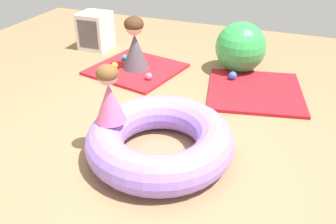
{
  "coord_description": "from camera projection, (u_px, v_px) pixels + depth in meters",
  "views": [
    {
      "loc": [
        1.19,
        -2.59,
        2.03
      ],
      "look_at": [
        0.15,
        0.06,
        0.36
      ],
      "focal_mm": 38.46,
      "sensor_mm": 36.0,
      "label": 1
    }
  ],
  "objects": [
    {
      "name": "play_ball_pink",
      "position": [
        149.0,
        76.0,
        4.62
      ],
      "size": [
        0.09,
        0.09,
        0.09
      ],
      "primitive_type": "sphere",
      "color": "pink",
      "rests_on": "gym_mat_near_right"
    },
    {
      "name": "play_ball_teal",
      "position": [
        125.0,
        58.0,
        5.18
      ],
      "size": [
        0.09,
        0.09,
        0.09
      ],
      "primitive_type": "sphere",
      "color": "teal",
      "rests_on": "gym_mat_near_right"
    },
    {
      "name": "exercise_ball_large",
      "position": [
        241.0,
        47.0,
        4.82
      ],
      "size": [
        0.68,
        0.68,
        0.68
      ],
      "primitive_type": "sphere",
      "color": "green",
      "rests_on": "ground"
    },
    {
      "name": "gym_mat_near_right",
      "position": [
        136.0,
        69.0,
        4.98
      ],
      "size": [
        1.31,
        1.27,
        0.04
      ],
      "primitive_type": "cube",
      "rotation": [
        0.0,
        0.0,
        -0.21
      ],
      "color": "red",
      "rests_on": "ground"
    },
    {
      "name": "storage_cube",
      "position": [
        95.0,
        31.0,
        5.61
      ],
      "size": [
        0.44,
        0.44,
        0.56
      ],
      "color": "silver",
      "rests_on": "ground"
    },
    {
      "name": "ground_plane",
      "position": [
        152.0,
        144.0,
        3.48
      ],
      "size": [
        8.0,
        8.0,
        0.0
      ],
      "primitive_type": "plane",
      "color": "#93704C"
    },
    {
      "name": "play_ball_blue",
      "position": [
        233.0,
        76.0,
        4.63
      ],
      "size": [
        0.1,
        0.1,
        0.1
      ],
      "primitive_type": "sphere",
      "color": "blue",
      "rests_on": "gym_mat_near_left"
    },
    {
      "name": "child_in_pink",
      "position": [
        109.0,
        94.0,
        3.08
      ],
      "size": [
        0.38,
        0.38,
        0.53
      ],
      "rotation": [
        0.0,
        0.0,
        0.94
      ],
      "color": "#E5608E",
      "rests_on": "inflatable_cushion"
    },
    {
      "name": "play_ball_orange",
      "position": [
        106.0,
        68.0,
        4.85
      ],
      "size": [
        0.09,
        0.09,
        0.09
      ],
      "primitive_type": "sphere",
      "color": "orange",
      "rests_on": "gym_mat_near_right"
    },
    {
      "name": "play_ball_yellow",
      "position": [
        115.0,
        65.0,
        4.93
      ],
      "size": [
        0.09,
        0.09,
        0.09
      ],
      "primitive_type": "sphere",
      "color": "yellow",
      "rests_on": "gym_mat_near_right"
    },
    {
      "name": "gym_mat_near_left",
      "position": [
        255.0,
        91.0,
        4.41
      ],
      "size": [
        1.34,
        1.35,
        0.04
      ],
      "primitive_type": "cube",
      "rotation": [
        0.0,
        0.0,
        0.21
      ],
      "color": "#B21923",
      "rests_on": "ground"
    },
    {
      "name": "inflatable_cushion",
      "position": [
        160.0,
        140.0,
        3.24
      ],
      "size": [
        1.34,
        1.34,
        0.34
      ],
      "primitive_type": "torus",
      "color": "#9975EA",
      "rests_on": "ground"
    },
    {
      "name": "adult_seated",
      "position": [
        135.0,
        44.0,
        4.8
      ],
      "size": [
        0.51,
        0.51,
        0.72
      ],
      "rotation": [
        0.0,
        0.0,
        4.13
      ],
      "color": "#4C4751",
      "rests_on": "gym_mat_near_right"
    }
  ]
}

